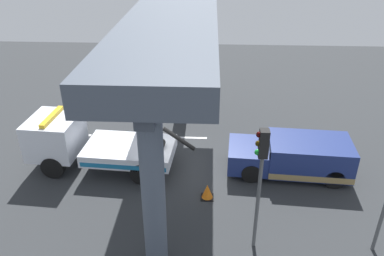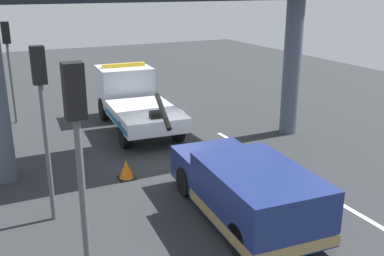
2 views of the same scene
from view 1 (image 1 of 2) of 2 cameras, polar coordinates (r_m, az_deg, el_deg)
name	(u,v)px [view 1 (image 1 of 2)]	position (r m, az deg, el deg)	size (l,w,h in m)	color
ground_plane	(177,169)	(17.41, -2.22, -6.11)	(60.00, 40.00, 0.10)	#2D3033
lane_stripe_west	(300,140)	(20.24, 15.65, -1.76)	(2.60, 0.16, 0.01)	silver
lane_stripe_mid	(182,137)	(19.75, -1.56, -1.40)	(2.60, 0.16, 0.01)	silver
lane_stripe_east	(67,135)	(21.04, -18.08, -0.94)	(2.60, 0.16, 0.01)	silver
tow_truck_white	(87,142)	(17.56, -15.34, -2.07)	(7.32, 2.79, 2.46)	silver
towed_van_green	(295,157)	(17.32, 15.00, -4.11)	(5.33, 2.52, 1.58)	navy
overpass_structure	(169,43)	(14.96, -3.38, 12.43)	(3.60, 12.88, 6.55)	#4C5666
traffic_light_far	(261,166)	(11.88, 10.17, -5.50)	(0.39, 0.32, 4.47)	#515456
traffic_cone_orange	(207,192)	(15.52, 2.28, -9.40)	(0.52, 0.52, 0.62)	orange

